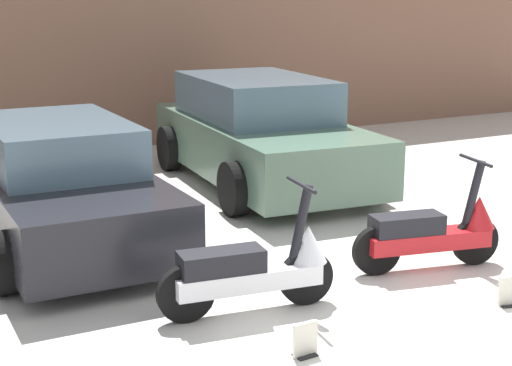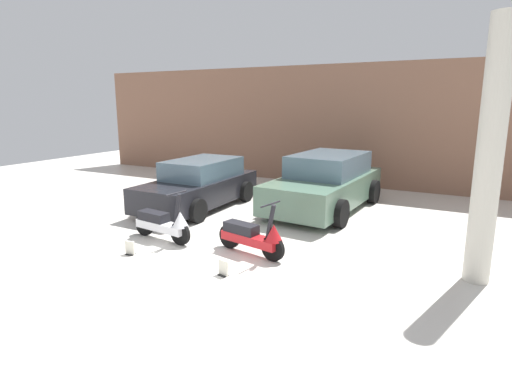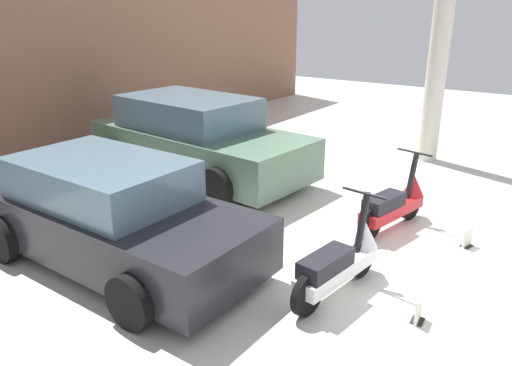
% 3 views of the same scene
% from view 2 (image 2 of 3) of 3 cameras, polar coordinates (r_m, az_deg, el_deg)
% --- Properties ---
extents(ground_plane, '(28.00, 28.00, 0.00)m').
position_cam_2_polar(ground_plane, '(7.06, -9.86, -11.79)').
color(ground_plane, silver).
extents(wall_back, '(19.60, 0.12, 4.02)m').
position_cam_2_polar(wall_back, '(13.88, 10.61, 8.10)').
color(wall_back, '#845B47').
rests_on(wall_back, ground_plane).
extents(scooter_front_left, '(1.52, 0.55, 1.06)m').
position_cam_2_polar(scooter_front_left, '(8.32, -13.06, -5.56)').
color(scooter_front_left, black).
rests_on(scooter_front_left, ground_plane).
extents(scooter_front_right, '(1.49, 0.62, 1.05)m').
position_cam_2_polar(scooter_front_right, '(7.36, -0.43, -7.54)').
color(scooter_front_right, black).
rests_on(scooter_front_right, ground_plane).
extents(car_rear_left, '(1.85, 3.77, 1.27)m').
position_cam_2_polar(car_rear_left, '(10.78, -8.10, -0.22)').
color(car_rear_left, black).
rests_on(car_rear_left, ground_plane).
extents(car_rear_center, '(2.32, 4.38, 1.44)m').
position_cam_2_polar(car_rear_center, '(10.66, 9.95, 0.02)').
color(car_rear_center, '#51705B').
rests_on(car_rear_center, ground_plane).
extents(placard_near_left_scooter, '(0.20, 0.13, 0.26)m').
position_cam_2_polar(placard_near_left_scooter, '(7.82, -17.56, -8.94)').
color(placard_near_left_scooter, black).
rests_on(placard_near_left_scooter, ground_plane).
extents(placard_near_right_scooter, '(0.20, 0.16, 0.26)m').
position_cam_2_polar(placard_near_right_scooter, '(6.64, -4.71, -12.11)').
color(placard_near_right_scooter, black).
rests_on(placard_near_right_scooter, ground_plane).
extents(support_column_side, '(0.38, 0.38, 4.02)m').
position_cam_2_polar(support_column_side, '(6.88, 30.41, 3.57)').
color(support_column_side, beige).
rests_on(support_column_side, ground_plane).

